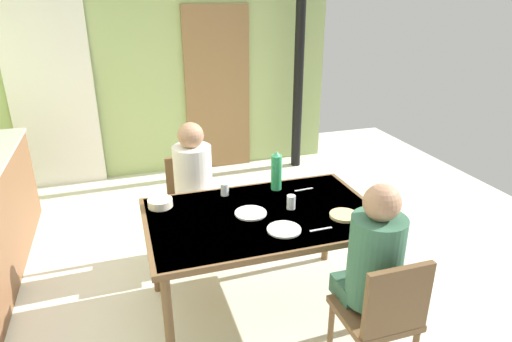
{
  "coord_description": "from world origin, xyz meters",
  "views": [
    {
      "loc": [
        -0.49,
        -2.61,
        2.13
      ],
      "look_at": [
        0.34,
        0.01,
        1.01
      ],
      "focal_mm": 30.9,
      "sensor_mm": 36.0,
      "label": 1
    }
  ],
  "objects_px": {
    "water_bottle_green_near": "(276,171)",
    "serving_bowl_center": "(160,203)",
    "chair_far_diner": "(192,202)",
    "person_near_diner": "(374,257)",
    "chair_near_diner": "(382,314)",
    "dining_table": "(263,223)",
    "person_far_diner": "(193,177)"
  },
  "relations": [
    {
      "from": "person_far_diner",
      "to": "chair_far_diner",
      "type": "bearing_deg",
      "value": -90.0
    },
    {
      "from": "chair_far_diner",
      "to": "chair_near_diner",
      "type": "bearing_deg",
      "value": 113.98
    },
    {
      "from": "person_near_diner",
      "to": "serving_bowl_center",
      "type": "xyz_separation_m",
      "value": [
        -1.05,
        1.02,
        0.0
      ]
    },
    {
      "from": "chair_near_diner",
      "to": "serving_bowl_center",
      "type": "height_order",
      "value": "chair_near_diner"
    },
    {
      "from": "dining_table",
      "to": "chair_near_diner",
      "type": "height_order",
      "value": "chair_near_diner"
    },
    {
      "from": "person_near_diner",
      "to": "water_bottle_green_near",
      "type": "relative_size",
      "value": 2.57
    },
    {
      "from": "person_far_diner",
      "to": "serving_bowl_center",
      "type": "distance_m",
      "value": 0.49
    },
    {
      "from": "chair_near_diner",
      "to": "chair_far_diner",
      "type": "relative_size",
      "value": 1.0
    },
    {
      "from": "chair_near_diner",
      "to": "water_bottle_green_near",
      "type": "xyz_separation_m",
      "value": [
        -0.19,
        1.19,
        0.4
      ]
    },
    {
      "from": "serving_bowl_center",
      "to": "person_near_diner",
      "type": "bearing_deg",
      "value": -44.42
    },
    {
      "from": "chair_far_diner",
      "to": "person_far_diner",
      "type": "distance_m",
      "value": 0.31
    },
    {
      "from": "water_bottle_green_near",
      "to": "chair_near_diner",
      "type": "bearing_deg",
      "value": -81.18
    },
    {
      "from": "person_near_diner",
      "to": "chair_far_diner",
      "type": "bearing_deg",
      "value": 115.82
    },
    {
      "from": "dining_table",
      "to": "serving_bowl_center",
      "type": "distance_m",
      "value": 0.72
    },
    {
      "from": "dining_table",
      "to": "chair_near_diner",
      "type": "bearing_deg",
      "value": -64.24
    },
    {
      "from": "person_far_diner",
      "to": "serving_bowl_center",
      "type": "xyz_separation_m",
      "value": [
        -0.3,
        -0.39,
        0.0
      ]
    },
    {
      "from": "person_far_diner",
      "to": "water_bottle_green_near",
      "type": "bearing_deg",
      "value": 147.71
    },
    {
      "from": "dining_table",
      "to": "chair_far_diner",
      "type": "xyz_separation_m",
      "value": [
        -0.34,
        0.84,
        -0.19
      ]
    },
    {
      "from": "person_near_diner",
      "to": "water_bottle_green_near",
      "type": "distance_m",
      "value": 1.08
    },
    {
      "from": "chair_far_diner",
      "to": "dining_table",
      "type": "bearing_deg",
      "value": 112.14
    },
    {
      "from": "dining_table",
      "to": "person_near_diner",
      "type": "distance_m",
      "value": 0.82
    },
    {
      "from": "chair_near_diner",
      "to": "serving_bowl_center",
      "type": "xyz_separation_m",
      "value": [
        -1.05,
        1.16,
        0.29
      ]
    },
    {
      "from": "person_near_diner",
      "to": "water_bottle_green_near",
      "type": "xyz_separation_m",
      "value": [
        -0.19,
        1.06,
        0.12
      ]
    },
    {
      "from": "water_bottle_green_near",
      "to": "serving_bowl_center",
      "type": "xyz_separation_m",
      "value": [
        -0.86,
        -0.03,
        -0.11
      ]
    },
    {
      "from": "chair_near_diner",
      "to": "water_bottle_green_near",
      "type": "bearing_deg",
      "value": 98.82
    },
    {
      "from": "person_far_diner",
      "to": "chair_near_diner",
      "type": "bearing_deg",
      "value": 115.82
    },
    {
      "from": "dining_table",
      "to": "water_bottle_green_near",
      "type": "distance_m",
      "value": 0.46
    },
    {
      "from": "water_bottle_green_near",
      "to": "serving_bowl_center",
      "type": "distance_m",
      "value": 0.87
    },
    {
      "from": "person_far_diner",
      "to": "water_bottle_green_near",
      "type": "relative_size",
      "value": 2.57
    },
    {
      "from": "person_near_diner",
      "to": "water_bottle_green_near",
      "type": "height_order",
      "value": "person_near_diner"
    },
    {
      "from": "water_bottle_green_near",
      "to": "serving_bowl_center",
      "type": "bearing_deg",
      "value": -177.83
    },
    {
      "from": "chair_far_diner",
      "to": "person_near_diner",
      "type": "distance_m",
      "value": 1.75
    }
  ]
}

